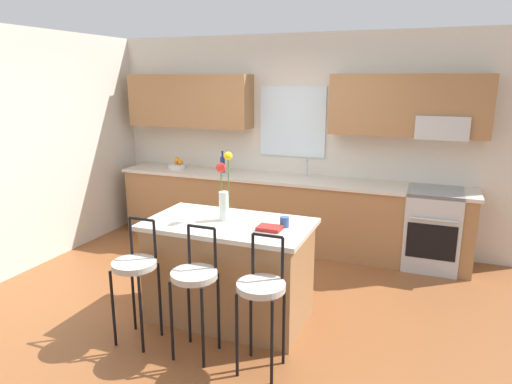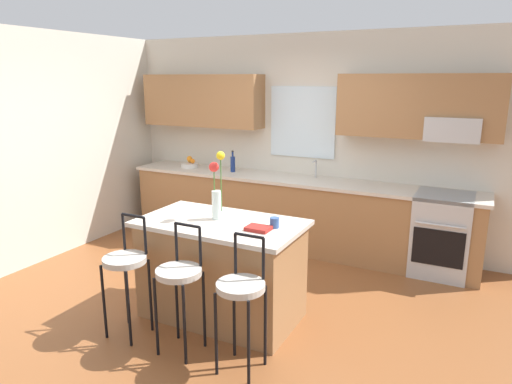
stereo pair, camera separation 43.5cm
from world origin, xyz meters
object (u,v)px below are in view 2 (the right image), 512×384
Objects in this scene: bar_stool_near at (126,265)px; flower_vase at (217,191)px; oven_range at (441,234)px; bottle_olive_oil at (233,164)px; kitchen_island at (221,269)px; bar_stool_far at (241,292)px; mug_ceramic at (274,223)px; bar_stool_middle at (180,278)px; cookbook at (258,228)px; fruit_bowl_oranges at (190,164)px.

flower_vase is (0.49, 0.67, 0.55)m from bar_stool_near.
bottle_olive_oil reaches higher than oven_range.
kitchen_island is 0.72m from flower_vase.
bar_stool_far is 3.04m from bottle_olive_oil.
bar_stool_far is 3.61× the size of bottle_olive_oil.
bar_stool_far is 0.76m from mug_ceramic.
bar_stool_middle is 0.91m from mug_ceramic.
oven_range is 0.63× the size of kitchen_island.
oven_range is 2.28m from mug_ceramic.
bar_stool_near is at bearing 180.00° from bar_stool_far.
mug_ceramic is (0.50, 0.05, 0.50)m from kitchen_island.
cookbook is (0.41, 0.56, 0.30)m from bar_stool_middle.
flower_vase reaches higher than mug_ceramic.
bar_stool_middle is 11.58× the size of mug_ceramic.
bottle_olive_oil reaches higher than bar_stool_near.
bar_stool_near is at bearing -126.12° from flower_vase.
cookbook is 2.47m from bottle_olive_oil.
bottle_olive_oil is (-1.40, 2.03, 0.10)m from cookbook.
bar_stool_far is at bearing 0.00° from bar_stool_near.
flower_vase is at bearing -179.32° from mug_ceramic.
bar_stool_near is 5.21× the size of cookbook.
mug_ceramic is (-0.05, 0.68, 0.33)m from bar_stool_far.
bar_stool_near is 1.29m from mug_ceramic.
fruit_bowl_oranges reaches higher than mug_ceramic.
flower_vase is at bearing 95.07° from bar_stool_middle.
flower_vase is 0.60m from mug_ceramic.
bar_stool_middle is at bearing -123.42° from oven_range.
oven_range is 2.68m from flower_vase.
fruit_bowl_oranges is 0.71m from bottle_olive_oil.
bar_stool_middle reaches higher than oven_range.
kitchen_island is 7.32× the size of cookbook.
cookbook is at bearing -13.56° from flower_vase.
mug_ceramic is (-1.19, -1.88, 0.51)m from oven_range.
bar_stool_far is at bearing -114.00° from oven_range.
flower_vase reaches higher than bar_stool_far.
bar_stool_far is at bearing -59.23° from bottle_olive_oil.
bottle_olive_oil reaches higher than bar_stool_far.
bar_stool_near reaches higher than kitchen_island.
cookbook is at bearing -44.00° from fruit_bowl_oranges.
mug_ceramic is (0.56, 0.01, -0.22)m from flower_vase.
bar_stool_far reaches higher than mug_ceramic.
fruit_bowl_oranges is at bearing 123.18° from bar_stool_middle.
oven_range is 3.83× the size of fruit_bowl_oranges.
bottle_olive_oil is at bearing 99.66° from bar_stool_near.
mug_ceramic reaches higher than cookbook.
mug_ceramic is at bearing 52.75° from cookbook.
flower_vase is 2.14× the size of bottle_olive_oil.
cookbook is 0.69× the size of bottle_olive_oil.
fruit_bowl_oranges reaches higher than bar_stool_near.
kitchen_island is 1.40× the size of bar_stool_near.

